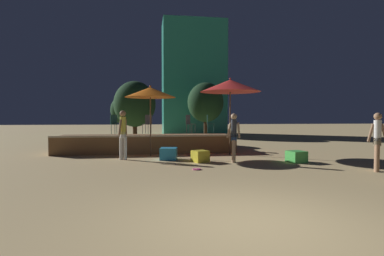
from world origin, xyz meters
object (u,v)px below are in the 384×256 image
frisbee_disc (197,169)px  bistro_chair_3 (148,122)px  cube_seat_0 (296,157)px  cube_seat_2 (200,156)px  person_0 (377,139)px  background_tree_1 (206,102)px  background_tree_2 (124,110)px  person_3 (234,136)px  background_tree_0 (135,104)px  patio_umbrella_1 (150,92)px  bistro_chair_0 (115,122)px  cube_seat_1 (169,154)px  person_2 (123,132)px  bistro_chair_1 (209,122)px  patio_umbrella_0 (230,86)px  bistro_chair_2 (189,122)px

frisbee_disc → bistro_chair_3: bearing=105.9°
cube_seat_0 → cube_seat_2: (-3.45, 0.56, 0.01)m
person_0 → background_tree_1: 15.71m
background_tree_1 → background_tree_2: size_ratio=1.36×
person_3 → background_tree_0: (-3.92, 9.03, 1.49)m
background_tree_1 → background_tree_2: background_tree_1 is taller
patio_umbrella_1 → bistro_chair_3: bearing=93.8°
cube_seat_2 → background_tree_2: background_tree_2 is taller
background_tree_2 → background_tree_1: bearing=5.8°
background_tree_1 → bistro_chair_0: bearing=-123.9°
cube_seat_1 → patio_umbrella_1: bearing=118.7°
frisbee_disc → background_tree_1: background_tree_1 is taller
background_tree_0 → background_tree_1: size_ratio=0.90×
cube_seat_1 → bistro_chair_3: (-0.80, 3.00, 1.16)m
cube_seat_0 → frisbee_disc: cube_seat_0 is taller
person_2 → background_tree_2: bearing=125.2°
cube_seat_0 → bistro_chair_1: 5.35m
background_tree_0 → background_tree_1: bearing=36.7°
bistro_chair_1 → bistro_chair_0: bearing=103.1°
person_2 → bistro_chair_1: person_2 is taller
patio_umbrella_1 → cube_seat_2: 3.66m
person_2 → bistro_chair_1: 5.07m
patio_umbrella_1 → background_tree_1: 11.65m
patio_umbrella_0 → bistro_chair_3: (-3.56, 1.81, -1.61)m
frisbee_disc → bistro_chair_1: bearing=74.8°
person_3 → person_2: bearing=-87.8°
person_2 → background_tree_2: size_ratio=0.59×
patio_umbrella_1 → person_2: patio_umbrella_1 is taller
background_tree_2 → bistro_chair_1: bearing=-58.7°
patio_umbrella_1 → bistro_chair_0: patio_umbrella_1 is taller
person_3 → background_tree_1: (1.45, 13.04, 1.82)m
patio_umbrella_1 → cube_seat_1: size_ratio=4.10×
patio_umbrella_1 → bistro_chair_1: bearing=35.5°
cube_seat_0 → background_tree_1: bearing=93.4°
person_2 → background_tree_0: size_ratio=0.48×
background_tree_1 → background_tree_2: bearing=-174.2°
bistro_chair_1 → bistro_chair_2: bearing=114.3°
person_0 → person_2: size_ratio=0.94×
person_0 → person_2: 8.61m
cube_seat_1 → cube_seat_2: (1.10, -0.79, -0.02)m
cube_seat_1 → bistro_chair_3: 3.32m
cube_seat_1 → bistro_chair_1: size_ratio=0.81×
bistro_chair_3 → background_tree_2: background_tree_2 is taller
patio_umbrella_1 → person_0: bearing=-34.7°
person_3 → bistro_chair_2: size_ratio=1.97×
person_2 → patio_umbrella_0: bearing=42.6°
bistro_chair_2 → bistro_chair_3: same height
person_2 → person_3: 4.23m
cube_seat_0 → background_tree_0: background_tree_0 is taller
patio_umbrella_0 → background_tree_1: background_tree_1 is taller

